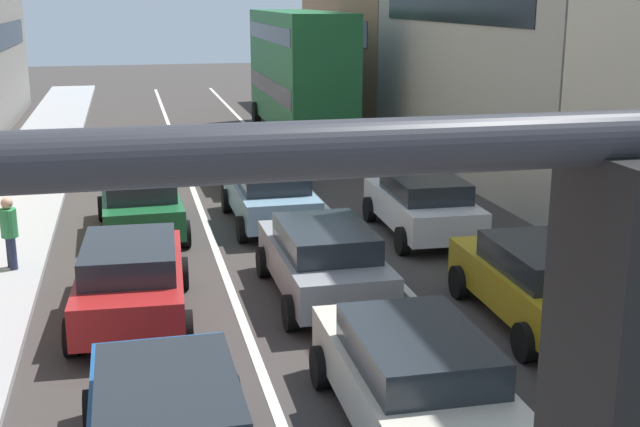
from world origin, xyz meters
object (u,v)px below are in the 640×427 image
at_px(sedan_centre_lane_fifth, 248,158).
at_px(wagon_right_lane_far, 423,203).
at_px(bus_mid_queue_primary, 299,67).
at_px(sedan_centre_lane_second, 413,376).
at_px(sedan_right_lane_behind_truck, 541,281).
at_px(sedan_left_lane_fourth, 141,202).
at_px(hatchback_centre_lane_third, 323,259).
at_px(sedan_left_lane_third, 131,277).
at_px(coupe_centre_lane_fourth, 270,194).
at_px(pedestrian_near_kerb, 9,231).

relative_size(sedan_centre_lane_fifth, wagon_right_lane_far, 1.00).
xyz_separation_m(sedan_centre_lane_fifth, bus_mid_queue_primary, (3.36, 8.49, 2.03)).
xyz_separation_m(sedan_centre_lane_second, sedan_right_lane_behind_truck, (3.44, 3.07, 0.00)).
relative_size(sedan_left_lane_fourth, sedan_centre_lane_fifth, 1.00).
distance_m(sedan_centre_lane_second, hatchback_centre_lane_third, 5.19).
bearing_deg(sedan_left_lane_third, sedan_centre_lane_fifth, -16.10).
bearing_deg(sedan_left_lane_fourth, wagon_right_lane_far, -105.78).
bearing_deg(coupe_centre_lane_fourth, hatchback_centre_lane_third, -179.50).
distance_m(sedan_centre_lane_second, sedan_right_lane_behind_truck, 4.61).
bearing_deg(hatchback_centre_lane_third, coupe_centre_lane_fourth, 0.81).
bearing_deg(sedan_right_lane_behind_truck, sedan_centre_lane_second, 133.33).
bearing_deg(hatchback_centre_lane_third, sedan_right_lane_behind_truck, -121.84).
xyz_separation_m(hatchback_centre_lane_third, coupe_centre_lane_fourth, (-0.09, 5.50, 0.00)).
bearing_deg(pedestrian_near_kerb, sedan_right_lane_behind_truck, 131.27).
bearing_deg(sedan_centre_lane_second, sedan_left_lane_third, 36.90).
distance_m(sedan_right_lane_behind_truck, bus_mid_queue_primary, 21.14).
height_order(sedan_centre_lane_second, hatchback_centre_lane_third, same).
bearing_deg(sedan_centre_lane_fifth, sedan_centre_lane_second, 177.69).
xyz_separation_m(sedan_right_lane_behind_truck, bus_mid_queue_primary, (0.02, 21.04, 2.03)).
distance_m(sedan_centre_lane_second, wagon_right_lane_far, 9.50).
bearing_deg(sedan_right_lane_behind_truck, coupe_centre_lane_fourth, 26.38).
relative_size(sedan_left_lane_fourth, bus_mid_queue_primary, 0.41).
bearing_deg(wagon_right_lane_far, sedan_centre_lane_second, 161.11).
xyz_separation_m(coupe_centre_lane_fourth, sedan_right_lane_behind_truck, (3.52, -7.62, 0.00)).
height_order(hatchback_centre_lane_third, sedan_left_lane_third, same).
relative_size(hatchback_centre_lane_third, pedestrian_near_kerb, 2.59).
bearing_deg(coupe_centre_lane_fourth, wagon_right_lane_far, -118.02).
xyz_separation_m(bus_mid_queue_primary, pedestrian_near_kerb, (-9.45, -16.09, -1.88)).
bearing_deg(sedan_centre_lane_fifth, sedan_left_lane_fourth, 144.16).
bearing_deg(sedan_centre_lane_fifth, hatchback_centre_lane_third, 177.56).
distance_m(sedan_centre_lane_fifth, pedestrian_near_kerb, 9.74).
xyz_separation_m(sedan_left_lane_third, sedan_centre_lane_fifth, (3.67, 10.72, 0.00)).
height_order(hatchback_centre_lane_third, sedan_left_lane_fourth, same).
bearing_deg(sedan_left_lane_third, sedan_left_lane_fourth, -0.11).
relative_size(coupe_centre_lane_fourth, pedestrian_near_kerb, 2.60).
bearing_deg(sedan_left_lane_fourth, sedan_centre_lane_second, -164.23).
bearing_deg(hatchback_centre_lane_third, bus_mid_queue_primary, -10.45).
height_order(sedan_left_lane_third, wagon_right_lane_far, same).
bearing_deg(pedestrian_near_kerb, sedan_centre_lane_second, 105.73).
relative_size(sedan_left_lane_third, sedan_left_lane_fourth, 1.01).
height_order(sedan_centre_lane_second, coupe_centre_lane_fourth, same).
relative_size(sedan_right_lane_behind_truck, bus_mid_queue_primary, 0.41).
distance_m(sedan_left_lane_third, bus_mid_queue_primary, 20.56).
distance_m(sedan_left_lane_fourth, sedan_centre_lane_fifth, 6.07).
xyz_separation_m(sedan_centre_lane_second, sedan_left_lane_third, (-3.58, 4.90, 0.00)).
bearing_deg(sedan_left_lane_third, sedan_centre_lane_second, -141.05).
xyz_separation_m(sedan_right_lane_behind_truck, pedestrian_near_kerb, (-9.43, 4.95, 0.15)).
height_order(sedan_centre_lane_fifth, pedestrian_near_kerb, pedestrian_near_kerb).
distance_m(sedan_right_lane_behind_truck, wagon_right_lane_far, 5.82).
distance_m(sedan_left_lane_third, sedan_left_lane_fourth, 5.69).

